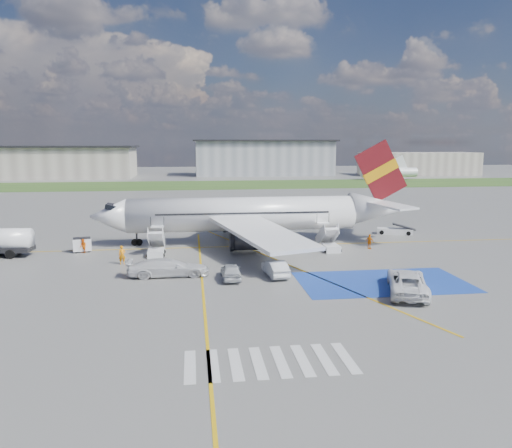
# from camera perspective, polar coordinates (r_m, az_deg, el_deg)

# --- Properties ---
(ground) EXTENTS (400.00, 400.00, 0.00)m
(ground) POSITION_cam_1_polar(r_m,az_deg,el_deg) (44.60, 0.24, -5.71)
(ground) COLOR #60605E
(ground) RESTS_ON ground
(grass_strip) EXTENTS (400.00, 30.00, 0.01)m
(grass_strip) POSITION_cam_1_polar(r_m,az_deg,el_deg) (138.30, -5.00, 4.48)
(grass_strip) COLOR #2D4C1E
(grass_strip) RESTS_ON ground
(taxiway_line_main) EXTENTS (120.00, 0.20, 0.01)m
(taxiway_line_main) POSITION_cam_1_polar(r_m,az_deg,el_deg) (56.20, -1.38, -2.56)
(taxiway_line_main) COLOR gold
(taxiway_line_main) RESTS_ON ground
(taxiway_line_cross) EXTENTS (0.20, 60.00, 0.01)m
(taxiway_line_cross) POSITION_cam_1_polar(r_m,az_deg,el_deg) (34.69, -5.86, -10.20)
(taxiway_line_cross) COLOR gold
(taxiway_line_cross) RESTS_ON ground
(taxiway_line_diag) EXTENTS (20.71, 56.45, 0.01)m
(taxiway_line_diag) POSITION_cam_1_polar(r_m,az_deg,el_deg) (56.20, -1.38, -2.56)
(taxiway_line_diag) COLOR gold
(taxiway_line_diag) RESTS_ON ground
(staging_box) EXTENTS (14.00, 8.00, 0.01)m
(staging_box) POSITION_cam_1_polar(r_m,az_deg,el_deg) (43.34, 14.27, -6.45)
(staging_box) COLOR #1A3D9C
(staging_box) RESTS_ON ground
(crosswalk) EXTENTS (9.00, 4.00, 0.01)m
(crosswalk) POSITION_cam_1_polar(r_m,az_deg,el_deg) (27.55, 1.54, -15.50)
(crosswalk) COLOR silver
(crosswalk) RESTS_ON ground
(terminal_west) EXTENTS (60.00, 22.00, 10.00)m
(terminal_west) POSITION_cam_1_polar(r_m,az_deg,el_deg) (179.71, -23.45, 6.46)
(terminal_west) COLOR gray
(terminal_west) RESTS_ON ground
(terminal_centre) EXTENTS (48.00, 18.00, 12.00)m
(terminal_centre) POSITION_cam_1_polar(r_m,az_deg,el_deg) (179.63, 0.86, 7.53)
(terminal_centre) COLOR gray
(terminal_centre) RESTS_ON ground
(terminal_east) EXTENTS (40.00, 16.00, 8.00)m
(terminal_east) POSITION_cam_1_polar(r_m,az_deg,el_deg) (188.97, 18.03, 6.56)
(terminal_east) COLOR gray
(terminal_east) RESTS_ON ground
(airliner) EXTENTS (36.81, 32.95, 11.92)m
(airliner) POSITION_cam_1_polar(r_m,az_deg,el_deg) (57.74, -0.12, 1.18)
(airliner) COLOR white
(airliner) RESTS_ON ground
(airstairs_fwd) EXTENTS (1.90, 5.20, 3.60)m
(airstairs_fwd) POSITION_cam_1_polar(r_m,az_deg,el_deg) (52.69, -11.35, -2.86)
(airstairs_fwd) COLOR white
(airstairs_fwd) RESTS_ON ground
(airstairs_aft) EXTENTS (1.90, 5.20, 3.60)m
(airstairs_aft) POSITION_cam_1_polar(r_m,az_deg,el_deg) (54.57, 8.43, -2.36)
(airstairs_aft) COLOR white
(airstairs_aft) RESTS_ON ground
(gpu_cart) EXTENTS (2.07, 1.57, 1.55)m
(gpu_cart) POSITION_cam_1_polar(r_m,az_deg,el_deg) (56.37, -19.25, -2.33)
(gpu_cart) COLOR white
(gpu_cart) RESTS_ON ground
(belt_loader) EXTENTS (4.83, 3.01, 1.40)m
(belt_loader) POSITION_cam_1_polar(r_m,az_deg,el_deg) (65.98, 15.62, -0.82)
(belt_loader) COLOR white
(belt_loader) RESTS_ON ground
(car_silver_a) EXTENTS (1.63, 4.05, 1.38)m
(car_silver_a) POSITION_cam_1_polar(r_m,az_deg,el_deg) (42.79, -2.88, -5.42)
(car_silver_a) COLOR #B6BABE
(car_silver_a) RESTS_ON ground
(car_silver_b) EXTENTS (1.96, 4.45, 1.42)m
(car_silver_b) POSITION_cam_1_polar(r_m,az_deg,el_deg) (43.76, 2.23, -5.06)
(car_silver_b) COLOR silver
(car_silver_b) RESTS_ON ground
(van_white_a) EXTENTS (4.61, 6.59, 2.25)m
(van_white_a) POSITION_cam_1_polar(r_m,az_deg,el_deg) (40.79, 16.93, -5.93)
(van_white_a) COLOR white
(van_white_a) RESTS_ON ground
(van_white_b) EXTENTS (5.29, 2.18, 2.07)m
(van_white_b) POSITION_cam_1_polar(r_m,az_deg,el_deg) (44.26, -10.00, -4.60)
(van_white_b) COLOR silver
(van_white_b) RESTS_ON ground
(crew_fwd) EXTENTS (0.74, 0.57, 1.81)m
(crew_fwd) POSITION_cam_1_polar(r_m,az_deg,el_deg) (49.55, -15.05, -3.44)
(crew_fwd) COLOR orange
(crew_fwd) RESTS_ON ground
(crew_nose) EXTENTS (0.93, 0.93, 1.52)m
(crew_nose) POSITION_cam_1_polar(r_m,az_deg,el_deg) (55.67, -19.14, -2.40)
(crew_nose) COLOR orange
(crew_nose) RESTS_ON ground
(crew_aft) EXTENTS (0.90, 1.03, 1.66)m
(crew_aft) POSITION_cam_1_polar(r_m,az_deg,el_deg) (56.00, 12.86, -1.97)
(crew_aft) COLOR orange
(crew_aft) RESTS_ON ground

